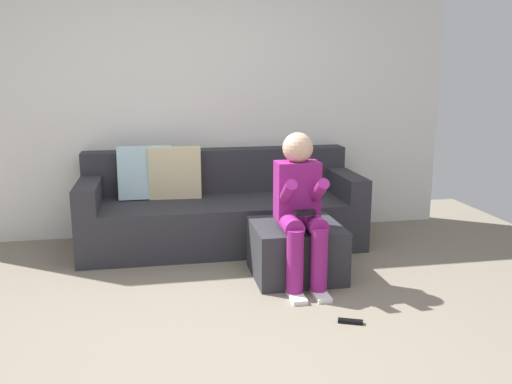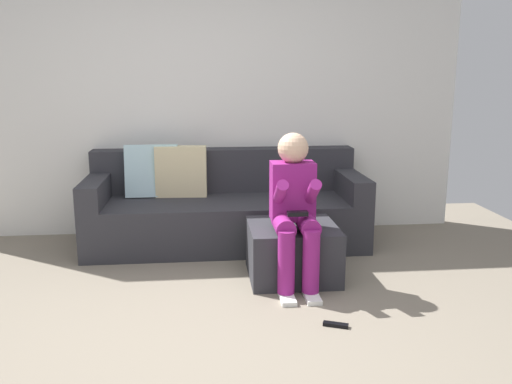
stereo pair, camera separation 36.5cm
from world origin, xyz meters
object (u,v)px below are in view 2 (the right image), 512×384
object	(u,v)px
couch_sectional	(223,208)
remote_near_ottoman	(335,325)
ottoman	(292,251)
person_seated	(294,205)

from	to	relation	value
couch_sectional	remote_near_ottoman	xyz separation A→B (m)	(0.60, -1.76, -0.30)
couch_sectional	ottoman	bearing A→B (deg)	-62.62
person_seated	ottoman	bearing A→B (deg)	83.46
ottoman	remote_near_ottoman	distance (m)	0.87
couch_sectional	remote_near_ottoman	distance (m)	1.88
person_seated	remote_near_ottoman	bearing A→B (deg)	-77.62
couch_sectional	person_seated	size ratio (longest dim) A/B	2.20
ottoman	remote_near_ottoman	world-z (taller)	ottoman
couch_sectional	person_seated	xyz separation A→B (m)	(0.45, -1.09, 0.29)
couch_sectional	person_seated	bearing A→B (deg)	-67.40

